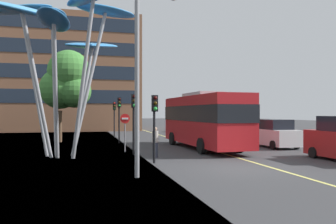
# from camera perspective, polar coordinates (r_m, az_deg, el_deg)

# --- Properties ---
(ground) EXTENTS (120.00, 240.00, 0.10)m
(ground) POSITION_cam_1_polar(r_m,az_deg,el_deg) (15.63, 9.11, -9.39)
(ground) COLOR #38383A
(red_bus) EXTENTS (3.02, 10.38, 3.81)m
(red_bus) POSITION_cam_1_polar(r_m,az_deg,el_deg) (23.78, 5.82, -1.01)
(red_bus) COLOR red
(red_bus) RESTS_ON ground
(leaf_sculpture) EXTENTS (8.82, 7.74, 9.11)m
(leaf_sculpture) POSITION_cam_1_polar(r_m,az_deg,el_deg) (20.65, -17.06, 13.47)
(leaf_sculpture) COLOR #9EA0A5
(leaf_sculpture) RESTS_ON ground
(traffic_light_kerb_near) EXTENTS (0.28, 0.42, 3.32)m
(traffic_light_kerb_near) POSITION_cam_1_polar(r_m,az_deg,el_deg) (16.86, -2.21, -0.29)
(traffic_light_kerb_near) COLOR black
(traffic_light_kerb_near) RESTS_ON ground
(traffic_light_kerb_far) EXTENTS (0.28, 0.42, 3.54)m
(traffic_light_kerb_far) POSITION_cam_1_polar(r_m,az_deg,el_deg) (20.32, -5.65, 0.20)
(traffic_light_kerb_far) COLOR black
(traffic_light_kerb_far) RESTS_ON ground
(traffic_light_island_mid) EXTENTS (0.28, 0.42, 3.66)m
(traffic_light_island_mid) POSITION_cam_1_polar(r_m,az_deg,el_deg) (27.94, -8.02, 0.32)
(traffic_light_island_mid) COLOR black
(traffic_light_island_mid) RESTS_ON ground
(traffic_light_opposite) EXTENTS (0.28, 0.42, 3.49)m
(traffic_light_opposite) POSITION_cam_1_polar(r_m,az_deg,el_deg) (34.37, -8.81, 0.06)
(traffic_light_opposite) COLOR black
(traffic_light_opposite) RESTS_ON ground
(car_parked_mid) EXTENTS (1.99, 3.96, 1.98)m
(car_parked_mid) POSITION_cam_1_polar(r_m,az_deg,el_deg) (25.65, 17.19, -3.51)
(car_parked_mid) COLOR silver
(car_parked_mid) RESTS_ON ground
(car_parked_far) EXTENTS (1.95, 4.31, 2.11)m
(car_parked_far) POSITION_cam_1_polar(r_m,az_deg,el_deg) (31.29, 11.18, -2.76)
(car_parked_far) COLOR black
(car_parked_far) RESTS_ON ground
(car_side_street) EXTENTS (1.96, 4.48, 2.31)m
(car_side_street) POSITION_cam_1_polar(r_m,az_deg,el_deg) (36.86, 6.08, -2.20)
(car_side_street) COLOR black
(car_side_street) RESTS_ON ground
(car_far_side) EXTENTS (1.95, 3.82, 2.02)m
(car_far_side) POSITION_cam_1_polar(r_m,az_deg,el_deg) (44.05, 3.17, -2.01)
(car_far_side) COLOR silver
(car_far_side) RESTS_ON ground
(street_lamp) EXTENTS (1.76, 0.44, 7.32)m
(street_lamp) POSITION_cam_1_polar(r_m,az_deg,el_deg) (13.52, -3.40, 9.38)
(street_lamp) COLOR gray
(street_lamp) RESTS_ON ground
(tree_pavement_near) EXTENTS (4.16, 3.93, 7.58)m
(tree_pavement_near) POSITION_cam_1_polar(r_m,az_deg,el_deg) (29.81, -16.12, 4.52)
(tree_pavement_near) COLOR brown
(tree_pavement_near) RESTS_ON ground
(pedestrian) EXTENTS (0.34, 0.34, 1.68)m
(pedestrian) POSITION_cam_1_polar(r_m,az_deg,el_deg) (19.11, -2.12, -4.97)
(pedestrian) COLOR #2D3342
(pedestrian) RESTS_ON ground
(no_entry_sign) EXTENTS (0.60, 0.12, 2.39)m
(no_entry_sign) POSITION_cam_1_polar(r_m,az_deg,el_deg) (21.80, -7.08, -2.37)
(no_entry_sign) COLOR gray
(no_entry_sign) RESTS_ON ground
(backdrop_building) EXTENTS (27.02, 11.08, 15.36)m
(backdrop_building) POSITION_cam_1_polar(r_m,az_deg,el_deg) (51.13, -20.55, 5.82)
(backdrop_building) COLOR brown
(backdrop_building) RESTS_ON ground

